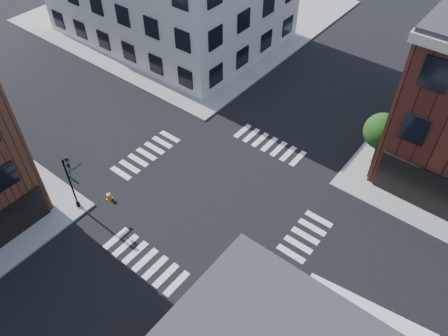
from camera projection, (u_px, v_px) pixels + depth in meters
ground at (215, 195)px, 31.48m from camera, size 120.00×120.00×0.00m
sidewalk_nw at (189, 11)px, 52.37m from camera, size 30.00×30.00×0.15m
tree_near at (382, 133)px, 31.50m from camera, size 2.69×2.69×4.49m
tree_far at (413, 98)px, 35.05m from camera, size 2.43×2.43×4.07m
signal_pole at (71, 178)px, 28.70m from camera, size 1.29×1.24×4.60m
box_truck at (340, 335)px, 21.98m from camera, size 9.01×3.68×3.99m
traffic_cone at (109, 196)px, 30.98m from camera, size 0.50×0.50×0.73m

